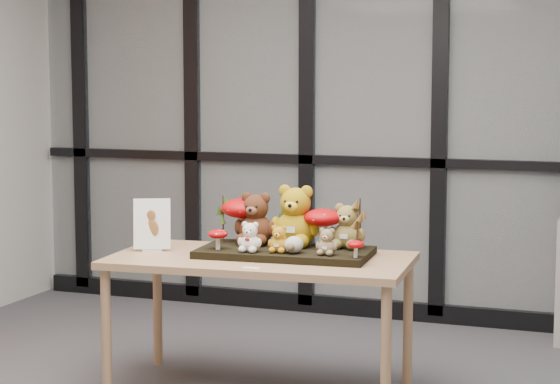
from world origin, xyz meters
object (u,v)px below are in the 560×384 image
at_px(bear_beige_small, 327,240).
at_px(mushroom_back_right, 323,226).
at_px(bear_brown_medium, 256,216).
at_px(plush_cream_hedgehog, 294,244).
at_px(display_table, 260,270).
at_px(mushroom_back_left, 243,218).
at_px(sign_holder, 152,227).
at_px(bear_small_yellow, 279,238).
at_px(mushroom_front_right, 356,248).
at_px(bear_white_bow, 250,235).
at_px(bear_tan_back, 348,224).
at_px(bear_pooh_yellow, 296,212).
at_px(mushroom_front_left, 218,238).
at_px(diorama_tray, 285,252).

xyz_separation_m(bear_beige_small, mushroom_back_right, (-0.09, 0.20, 0.04)).
xyz_separation_m(bear_brown_medium, mushroom_back_right, (0.36, 0.03, -0.04)).
distance_m(bear_brown_medium, plush_cream_hedgehog, 0.35).
xyz_separation_m(display_table, plush_cream_hedgehog, (0.19, -0.04, 0.15)).
bearing_deg(mushroom_back_left, bear_brown_medium, -24.16).
height_order(mushroom_back_right, sign_holder, sign_holder).
bearing_deg(plush_cream_hedgehog, display_table, 163.90).
relative_size(bear_small_yellow, mushroom_front_right, 1.61).
bearing_deg(mushroom_back_left, mushroom_back_right, -1.73).
bearing_deg(bear_white_bow, bear_small_yellow, 8.77).
height_order(bear_brown_medium, bear_white_bow, bear_brown_medium).
relative_size(bear_tan_back, plush_cream_hedgehog, 2.69).
relative_size(plush_cream_hedgehog, mushroom_back_right, 0.43).
bearing_deg(sign_holder, bear_beige_small, -23.92).
height_order(bear_brown_medium, mushroom_back_left, bear_brown_medium).
height_order(bear_pooh_yellow, mushroom_front_left, bear_pooh_yellow).
bearing_deg(mushroom_front_left, plush_cream_hedgehog, 4.22).
height_order(bear_pooh_yellow, bear_small_yellow, bear_pooh_yellow).
bearing_deg(display_table, sign_holder, 178.32).
bearing_deg(bear_small_yellow, bear_pooh_yellow, 83.50).
relative_size(display_table, bear_beige_small, 10.67).
bearing_deg(bear_white_bow, plush_cream_hedgehog, 5.25).
bearing_deg(diorama_tray, bear_beige_small, -24.41).
bearing_deg(display_table, mushroom_back_left, 127.99).
bearing_deg(mushroom_back_right, mushroom_front_right, -43.48).
height_order(bear_beige_small, mushroom_front_left, bear_beige_small).
xyz_separation_m(bear_pooh_yellow, mushroom_back_right, (0.15, -0.00, -0.06)).
bearing_deg(mushroom_back_left, bear_small_yellow, -38.93).
bearing_deg(bear_pooh_yellow, bear_white_bow, -124.73).
bearing_deg(bear_small_yellow, display_table, 155.05).
bearing_deg(mushroom_front_left, bear_white_bow, -2.34).
xyz_separation_m(diorama_tray, sign_holder, (-0.70, -0.09, 0.11)).
relative_size(mushroom_back_left, mushroom_front_right, 2.76).
xyz_separation_m(mushroom_back_right, mushroom_front_right, (0.24, -0.23, -0.06)).
distance_m(diorama_tray, bear_white_bow, 0.22).
bearing_deg(bear_pooh_yellow, mushroom_front_left, -147.24).
distance_m(bear_beige_small, mushroom_front_left, 0.56).
bearing_deg(mushroom_front_left, mushroom_back_left, 83.24).
relative_size(display_table, mushroom_front_left, 13.89).
distance_m(bear_tan_back, sign_holder, 1.02).
height_order(mushroom_back_left, mushroom_back_right, mushroom_back_left).
bearing_deg(bear_white_bow, mushroom_back_right, 36.08).
bearing_deg(display_table, diorama_tray, 26.57).
xyz_separation_m(bear_tan_back, mushroom_back_right, (-0.12, -0.02, -0.02)).
bearing_deg(mushroom_back_left, mushroom_front_left, -96.76).
bearing_deg(sign_holder, bear_brown_medium, -4.84).
xyz_separation_m(plush_cream_hedgehog, mushroom_front_right, (0.32, -0.01, -0.00)).
distance_m(bear_tan_back, plush_cream_hedgehog, 0.32).
bearing_deg(sign_holder, mushroom_back_left, 3.16).
distance_m(bear_tan_back, mushroom_back_right, 0.13).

